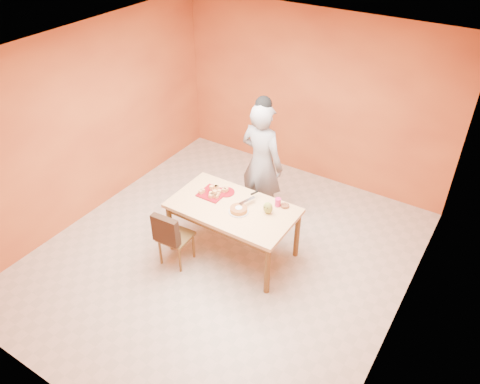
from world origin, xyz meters
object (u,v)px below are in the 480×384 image
Objects in this scene: dining_table at (233,213)px; magenta_glass at (278,202)px; pastry_platter at (212,193)px; egg_ornament at (268,208)px; person at (262,164)px; sponge_cake at (239,209)px; dining_chair at (175,236)px; red_dinner_plate at (226,192)px; checker_tin at (285,206)px.

magenta_glass is (0.47, 0.32, 0.15)m from dining_table.
egg_ornament reaches higher than pastry_platter.
person reaches higher than sponge_cake.
sponge_cake is at bearing 34.54° from dining_chair.
dining_table is 0.18m from sponge_cake.
red_dinner_plate is 2.10× the size of magenta_glass.
dining_chair is 3.62× the size of red_dinner_plate.
person is 16.72× the size of magenta_glass.
egg_ornament is (0.81, 0.04, 0.07)m from pastry_platter.
dining_chair is at bearing -133.69° from dining_table.
person is at bearing 76.58° from red_dinner_plate.
egg_ornament reaches higher than checker_tin.
red_dinner_plate is at bearing -171.13° from magenta_glass.
red_dinner_plate is 0.69m from egg_ornament.
dining_chair is (-0.53, -0.55, -0.23)m from dining_table.
checker_tin is at bearing 148.12° from person.
red_dinner_plate is 0.73m from magenta_glass.
checker_tin is (0.09, 0.03, -0.04)m from magenta_glass.
checker_tin reaches higher than dining_table.
dining_chair is 2.59× the size of pastry_platter.
person is at bearing 95.85° from dining_table.
red_dinner_plate reaches higher than dining_table.
dining_table is 0.59m from magenta_glass.
dining_chair reaches higher than pastry_platter.
sponge_cake is (0.65, 0.50, 0.36)m from dining_chair.
red_dinner_plate is 1.47× the size of egg_ornament.
dining_chair is 5.32× the size of egg_ornament.
pastry_platter is at bearing 167.04° from dining_table.
sponge_cake is at bearing -15.46° from pastry_platter.
egg_ornament is at bearing -7.06° from red_dinner_plate.
person is 17.47× the size of checker_tin.
dining_chair is at bearing -103.31° from pastry_platter.
pastry_platter is 1.40× the size of red_dinner_plate.
sponge_cake is at bearing -22.89° from dining_table.
magenta_glass is at bearing 78.14° from egg_ornament.
egg_ornament is at bearing 31.84° from dining_chair.
dining_chair is at bearing -138.81° from magenta_glass.
person is at bearing 69.77° from pastry_platter.
egg_ornament is 1.49× the size of checker_tin.
person reaches higher than pastry_platter.
checker_tin is at bearing 15.74° from pastry_platter.
egg_ornament is at bearing 28.94° from sponge_cake.
checker_tin is at bearing 59.59° from egg_ornament.
sponge_cake is (0.50, -0.14, 0.03)m from pastry_platter.
dining_table is at bearing -12.96° from pastry_platter.
person is (-0.09, 0.87, 0.25)m from dining_table.
egg_ornament is 0.20m from magenta_glass.
person is 0.95m from sponge_cake.
person is 11.69× the size of egg_ornament.
dining_chair is 0.74m from pastry_platter.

